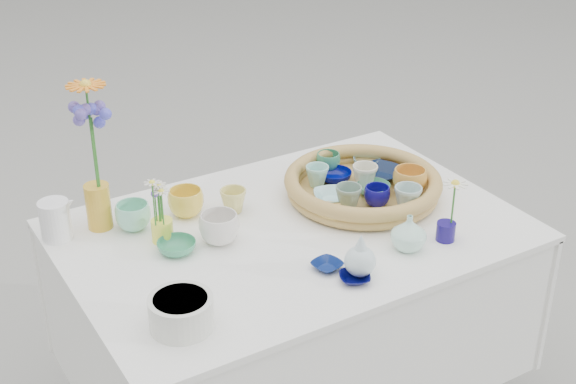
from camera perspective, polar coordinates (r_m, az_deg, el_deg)
wicker_tray at (r=2.42m, az=5.33°, el=0.47°), size 0.47×0.47×0.08m
tray_ceramic_0 at (r=2.48m, az=3.36°, el=1.13°), size 0.13×0.13×0.03m
tray_ceramic_1 at (r=2.51m, az=6.71°, el=1.33°), size 0.16×0.16×0.03m
tray_ceramic_2 at (r=2.41m, az=8.64°, el=0.74°), size 0.10×0.10×0.08m
tray_ceramic_3 at (r=2.41m, az=6.09°, el=0.20°), size 0.12×0.12×0.03m
tray_ceramic_4 at (r=2.31m, az=4.32°, el=-0.40°), size 0.10×0.10×0.07m
tray_ceramic_5 at (r=2.36m, az=3.20°, el=-0.35°), size 0.14×0.14×0.03m
tray_ceramic_6 at (r=2.44m, az=2.09°, el=1.15°), size 0.09×0.09×0.07m
tray_ceramic_7 at (r=2.44m, az=5.49°, el=1.12°), size 0.10×0.10×0.07m
tray_ceramic_8 at (r=2.59m, az=5.61°, el=2.17°), size 0.10×0.10×0.03m
tray_ceramic_9 at (r=2.34m, az=6.34°, el=-0.29°), size 0.09×0.09×0.06m
tray_ceramic_10 at (r=2.28m, az=3.17°, el=-1.52°), size 0.13×0.13×0.02m
tray_ceramic_11 at (r=2.32m, az=8.51°, el=-0.46°), size 0.09×0.09×0.07m
tray_ceramic_12 at (r=2.54m, az=2.88°, el=2.16°), size 0.09×0.09×0.06m
loose_ceramic_0 at (r=2.32m, az=-7.27°, el=-0.76°), size 0.13×0.13×0.08m
loose_ceramic_1 at (r=2.33m, az=-3.91°, el=-0.62°), size 0.10×0.10×0.07m
loose_ceramic_2 at (r=2.16m, az=-7.93°, el=-3.90°), size 0.11×0.11×0.03m
loose_ceramic_3 at (r=2.18m, az=-4.92°, el=-2.59°), size 0.14×0.14×0.09m
loose_ceramic_4 at (r=2.08m, az=2.79°, el=-5.25°), size 0.09×0.09×0.02m
loose_ceramic_5 at (r=2.28m, az=-10.96°, el=-1.72°), size 0.11×0.11×0.08m
loose_ceramic_6 at (r=2.03m, az=4.76°, el=-6.11°), size 0.10×0.10×0.02m
fluted_bowl at (r=1.87m, az=-7.61°, el=-8.49°), size 0.16×0.16×0.08m
bud_vase_paleblue at (r=2.03m, az=5.17°, el=-4.41°), size 0.08×0.08×0.12m
bud_vase_seafoam at (r=2.16m, az=8.58°, el=-2.87°), size 0.11×0.11×0.10m
bud_vase_cobalt at (r=2.23m, az=11.15°, el=-2.76°), size 0.07×0.07×0.05m
single_daisy at (r=2.20m, az=11.67°, el=-0.80°), size 0.08×0.08×0.14m
tall_vase_yellow at (r=2.29m, az=-13.33°, el=-1.00°), size 0.09×0.09×0.13m
gerbera at (r=2.19m, az=-13.76°, el=3.78°), size 0.15×0.15×0.31m
hydrangea at (r=2.21m, az=-13.53°, el=2.74°), size 0.10×0.10×0.28m
white_pitcher at (r=2.27m, az=-16.22°, el=-1.94°), size 0.14×0.11×0.11m
daisy_cup at (r=2.21m, az=-8.92°, el=-2.72°), size 0.06×0.06×0.06m
daisy_posy at (r=2.15m, az=-9.32°, el=-0.63°), size 0.10×0.10×0.14m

